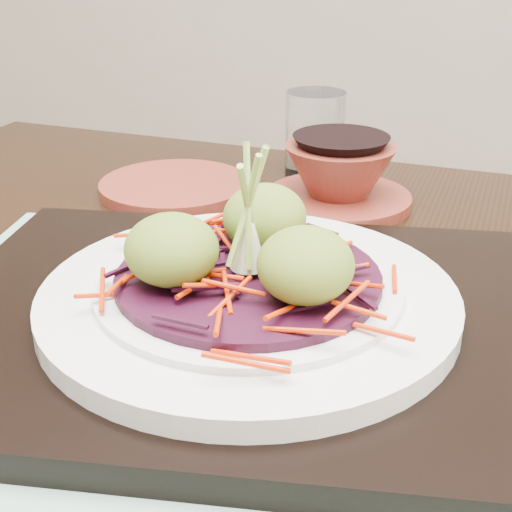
% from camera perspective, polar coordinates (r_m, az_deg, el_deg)
% --- Properties ---
extents(dining_table, '(1.19, 0.85, 0.70)m').
position_cam_1_polar(dining_table, '(0.60, 3.91, -11.40)').
color(dining_table, black).
rests_on(dining_table, ground).
extents(placemat, '(0.54, 0.45, 0.00)m').
position_cam_1_polar(placemat, '(0.50, -0.60, -6.39)').
color(placemat, '#87AF9C').
rests_on(placemat, dining_table).
extents(serving_tray, '(0.47, 0.37, 0.02)m').
position_cam_1_polar(serving_tray, '(0.49, -0.61, -5.20)').
color(serving_tray, black).
rests_on(serving_tray, placemat).
extents(white_plate, '(0.28, 0.28, 0.02)m').
position_cam_1_polar(white_plate, '(0.48, -0.62, -3.24)').
color(white_plate, silver).
rests_on(white_plate, serving_tray).
extents(cabbage_bed, '(0.18, 0.18, 0.01)m').
position_cam_1_polar(cabbage_bed, '(0.47, -0.63, -1.72)').
color(cabbage_bed, black).
rests_on(cabbage_bed, white_plate).
extents(carrot_julienne, '(0.22, 0.22, 0.01)m').
position_cam_1_polar(carrot_julienne, '(0.47, -0.63, -0.78)').
color(carrot_julienne, red).
rests_on(carrot_julienne, cabbage_bed).
extents(guacamole_scoops, '(0.15, 0.14, 0.05)m').
position_cam_1_polar(guacamole_scoops, '(0.46, -0.66, 1.01)').
color(guacamole_scoops, olive).
rests_on(guacamole_scoops, cabbage_bed).
extents(scallion_garnish, '(0.06, 0.06, 0.10)m').
position_cam_1_polar(scallion_garnish, '(0.45, -0.65, 3.52)').
color(scallion_garnish, '#8DB347').
rests_on(scallion_garnish, cabbage_bed).
extents(terracotta_side_plate, '(0.19, 0.19, 0.01)m').
position_cam_1_polar(terracotta_side_plate, '(0.77, -6.51, 5.56)').
color(terracotta_side_plate, maroon).
rests_on(terracotta_side_plate, dining_table).
extents(water_glass, '(0.09, 0.09, 0.09)m').
position_cam_1_polar(water_glass, '(0.81, 4.73, 9.69)').
color(water_glass, white).
rests_on(water_glass, dining_table).
extents(terracotta_bowl_set, '(0.16, 0.16, 0.06)m').
position_cam_1_polar(terracotta_bowl_set, '(0.73, 6.67, 6.19)').
color(terracotta_bowl_set, maroon).
rests_on(terracotta_bowl_set, dining_table).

